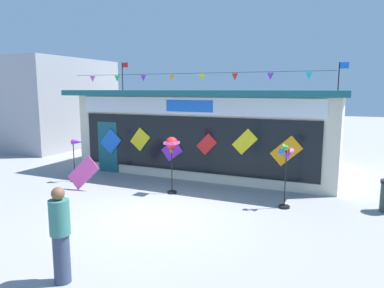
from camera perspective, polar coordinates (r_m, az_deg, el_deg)
ground_plane at (r=9.40m, az=-6.13°, el=-11.64°), size 80.00×80.00×0.00m
kite_shop_building at (r=15.07m, az=3.84°, el=2.54°), size 10.30×6.19×4.51m
wind_spinner_far_left at (r=13.19m, az=-18.04°, el=-1.12°), size 0.57×0.29×1.54m
wind_spinner_left at (r=11.08m, az=-3.29°, el=-0.50°), size 0.38×0.38×1.81m
wind_spinner_center_left at (r=10.03m, az=14.82°, el=-3.24°), size 0.40×0.31×1.80m
person_mid_plaza at (r=6.53m, az=-20.38°, el=-13.49°), size 0.34×0.34×1.68m
display_kite_on_ground at (r=12.18m, az=-17.06°, el=-4.41°), size 1.15×0.22×1.15m
neighbour_building at (r=22.38m, az=-21.86°, el=6.11°), size 5.11×6.40×4.94m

